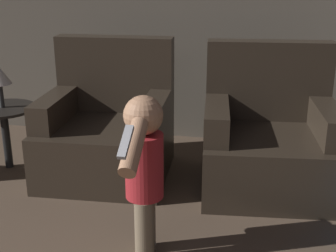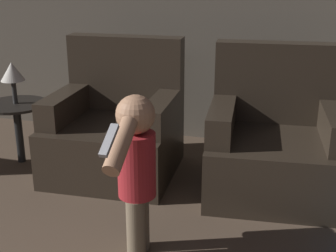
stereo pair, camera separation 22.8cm
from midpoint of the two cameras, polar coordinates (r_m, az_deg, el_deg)
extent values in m
cube|color=black|center=(3.50, -4.77, -2.67)|extent=(0.93, 0.88, 0.41)
cube|color=black|center=(3.66, -3.35, 6.45)|extent=(0.90, 0.20, 0.58)
cube|color=black|center=(3.52, -10.61, 2.46)|extent=(0.19, 0.69, 0.20)
cube|color=black|center=(3.31, 1.17, 1.67)|extent=(0.19, 0.69, 0.20)
cube|color=black|center=(3.31, 14.75, -4.62)|extent=(0.96, 0.91, 0.41)
cube|color=black|center=(3.47, 15.11, 5.10)|extent=(0.91, 0.23, 0.58)
cube|color=black|center=(3.19, 8.62, 0.77)|extent=(0.22, 0.69, 0.20)
cube|color=black|center=(3.25, 21.66, -0.04)|extent=(0.22, 0.69, 0.20)
cylinder|color=brown|center=(2.51, -1.29, -12.65)|extent=(0.10, 0.10, 0.36)
cylinder|color=brown|center=(2.60, -0.85, -11.40)|extent=(0.10, 0.10, 0.36)
cylinder|color=maroon|center=(2.39, -1.12, -4.80)|extent=(0.20, 0.20, 0.34)
sphere|color=#A37556|center=(2.30, -1.16, 1.37)|extent=(0.20, 0.20, 0.20)
cylinder|color=#A37556|center=(2.51, -0.62, -3.96)|extent=(0.08, 0.08, 0.29)
cylinder|color=#A37556|center=(2.09, -2.73, -2.45)|extent=(0.08, 0.29, 0.21)
cube|color=#99999E|center=(1.96, -3.89, -1.79)|extent=(0.04, 0.16, 0.10)
cylinder|color=black|center=(3.82, -16.09, -0.98)|extent=(0.06, 0.06, 0.47)
cylinder|color=black|center=(3.75, -16.43, 2.50)|extent=(0.48, 0.48, 0.02)
cylinder|color=#262626|center=(3.72, -16.57, 3.97)|extent=(0.04, 0.04, 0.18)
cone|color=#B2ADA3|center=(3.69, -16.81, 6.37)|extent=(0.18, 0.18, 0.14)
camera|label=1|loc=(0.11, -87.66, 0.82)|focal=50.00mm
camera|label=2|loc=(0.11, 92.34, -0.82)|focal=50.00mm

